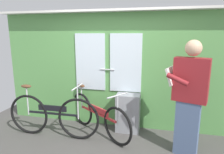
{
  "coord_description": "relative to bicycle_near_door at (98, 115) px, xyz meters",
  "views": [
    {
      "loc": [
        0.75,
        -2.39,
        1.81
      ],
      "look_at": [
        0.0,
        0.8,
        1.11
      ],
      "focal_mm": 32.03,
      "sensor_mm": 36.0,
      "label": 1
    }
  ],
  "objects": [
    {
      "name": "bicycle_leaning_behind",
      "position": [
        -0.75,
        -0.29,
        0.04
      ],
      "size": [
        1.71,
        0.44,
        0.96
      ],
      "rotation": [
        0.0,
        0.0,
        0.02
      ],
      "color": "black",
      "rests_on": "ground_plane"
    },
    {
      "name": "train_door_wall",
      "position": [
        0.29,
        0.44,
        0.82
      ],
      "size": [
        4.69,
        0.28,
        2.25
      ],
      "color": "#56934C",
      "rests_on": "ground_plane"
    },
    {
      "name": "trash_bin_by_wall",
      "position": [
        0.53,
        0.23,
        0.01
      ],
      "size": [
        0.44,
        0.28,
        0.72
      ],
      "primitive_type": "cube",
      "color": "gray",
      "rests_on": "ground_plane"
    },
    {
      "name": "passenger_reading_newspaper",
      "position": [
        1.5,
        -0.31,
        0.56
      ],
      "size": [
        0.63,
        0.57,
        1.74
      ],
      "rotation": [
        0.0,
        0.0,
        2.83
      ],
      "color": "slate",
      "rests_on": "ground_plane"
    },
    {
      "name": "bicycle_near_door",
      "position": [
        0.0,
        0.0,
        0.0
      ],
      "size": [
        1.42,
        1.01,
        0.87
      ],
      "rotation": [
        0.0,
        0.0,
        -0.61
      ],
      "color": "black",
      "rests_on": "ground_plane"
    }
  ]
}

